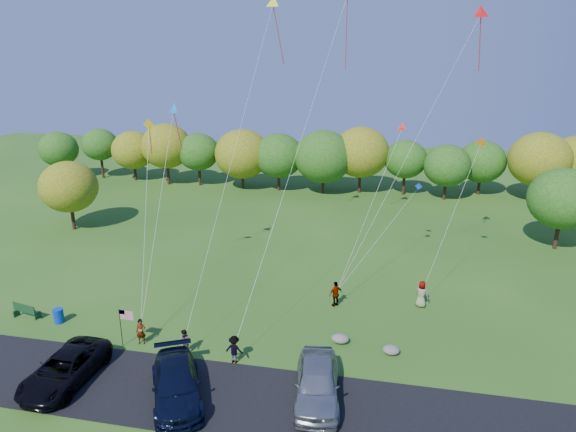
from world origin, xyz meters
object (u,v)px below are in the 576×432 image
flyer_e (421,294)px  minivan_silver (317,382)px  park_bench (25,311)px  trash_barrel (59,316)px  flyer_c (234,349)px  minivan_navy (176,384)px  flyer_b (185,342)px  flyer_a (141,332)px  flyer_d (336,294)px  minivan_dark (65,369)px

flyer_e → minivan_silver: bearing=80.0°
park_bench → trash_barrel: bearing=11.3°
flyer_c → minivan_silver: bearing=159.9°
flyer_e → trash_barrel: size_ratio=1.98×
minivan_navy → flyer_b: 4.16m
flyer_a → flyer_d: 13.35m
minivan_silver → flyer_d: (-0.21, 10.33, -0.10)m
minivan_dark → minivan_navy: (6.51, -0.09, 0.06)m
flyer_d → flyer_e: bearing=150.6°
minivan_navy → flyer_b: minivan_navy is taller
flyer_b → trash_barrel: bearing=-163.2°
park_bench → flyer_b: bearing=3.7°
minivan_dark → park_bench: (-6.90, 5.74, -0.29)m
flyer_e → trash_barrel: flyer_e is taller
minivan_dark → flyer_c: (8.47, 3.68, -0.02)m
minivan_silver → flyer_e: (5.71, 11.41, -0.06)m
minivan_dark → trash_barrel: size_ratio=5.90×
flyer_a → flyer_b: flyer_a is taller
minivan_dark → flyer_a: 4.96m
flyer_a → flyer_e: bearing=15.5°
minivan_silver → trash_barrel: size_ratio=5.78×
flyer_a → trash_barrel: 6.73m
minivan_navy → minivan_dark: bearing=152.7°
minivan_silver → flyer_d: bearing=83.7°
trash_barrel → minivan_silver: bearing=-13.5°
flyer_b → park_bench: bearing=-161.2°
minivan_dark → flyer_e: 23.20m
minivan_navy → flyer_e: flyer_e is taller
flyer_a → flyer_e: 19.05m
trash_barrel → flyer_a: bearing=-10.9°
minivan_navy → flyer_d: bearing=33.0°
minivan_dark → minivan_navy: size_ratio=0.98×
flyer_d → flyer_e: (5.92, 1.09, 0.04)m
flyer_d → flyer_a: bearing=-6.8°
park_bench → flyer_c: bearing=4.6°
flyer_d → park_bench: size_ratio=0.96×
flyer_c → trash_barrel: (-12.83, 2.02, -0.36)m
flyer_a → park_bench: 9.24m
flyer_a → flyer_e: size_ratio=0.85×
flyer_a → minivan_navy: bearing=-57.1°
minivan_silver → flyer_c: size_ratio=3.34×
flyer_c → trash_barrel: size_ratio=1.73×
flyer_a → flyer_e: flyer_e is taller
minivan_navy → minivan_silver: (7.15, 1.45, 0.11)m
trash_barrel → park_bench: bearing=179.1°
flyer_b → flyer_e: (14.04, 8.88, 0.17)m
minivan_navy → park_bench: size_ratio=3.06×
flyer_e → park_bench: (-26.27, -7.03, -0.39)m
flyer_a → flyer_c: size_ratio=0.98×
minivan_silver → trash_barrel: bearing=159.0°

